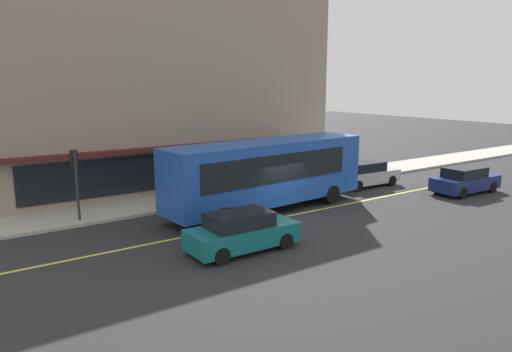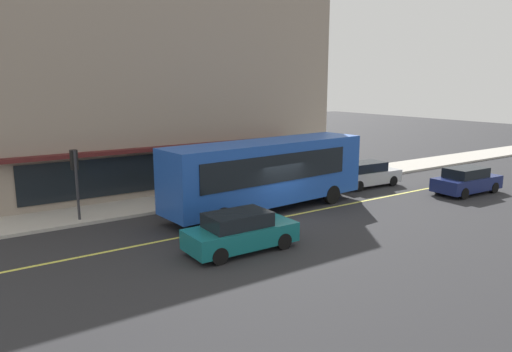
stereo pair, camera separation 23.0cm
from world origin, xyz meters
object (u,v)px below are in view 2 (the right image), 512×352
object	(u,v)px
bus	(268,172)
car_teal	(240,232)
traffic_light	(75,168)
car_silver	(366,174)
car_navy	(466,181)
pedestrian_near_storefront	(190,180)
pedestrian_at_corner	(324,167)

from	to	relation	value
bus	car_teal	distance (m)	6.03
traffic_light	car_silver	xyz separation A→B (m)	(16.71, -2.08, -1.79)
traffic_light	car_teal	bearing A→B (deg)	-60.42
traffic_light	car_silver	size ratio (longest dim) A/B	0.73
car_silver	car_navy	distance (m)	5.69
bus	pedestrian_near_storefront	distance (m)	4.45
traffic_light	pedestrian_at_corner	size ratio (longest dim) A/B	1.95
car_silver	traffic_light	bearing A→B (deg)	172.89
car_teal	pedestrian_at_corner	xyz separation A→B (m)	(10.63, 7.08, 0.39)
traffic_light	car_teal	distance (m)	8.66
car_silver	bus	bearing A→B (deg)	-172.09
traffic_light	pedestrian_near_storefront	size ratio (longest dim) A/B	1.80
traffic_light	car_silver	distance (m)	16.93
bus	car_teal	size ratio (longest dim) A/B	2.62
traffic_light	car_navy	xyz separation A→B (m)	(20.07, -6.68, -1.79)
car_navy	traffic_light	bearing A→B (deg)	161.60
bus	car_navy	bearing A→B (deg)	-16.40
pedestrian_near_storefront	car_silver	bearing A→B (deg)	-12.71
pedestrian_near_storefront	pedestrian_at_corner	size ratio (longest dim) A/B	1.08
car_navy	pedestrian_at_corner	world-z (taller)	pedestrian_at_corner
bus	car_silver	xyz separation A→B (m)	(8.31, 1.15, -1.24)
car_teal	traffic_light	bearing A→B (deg)	119.58
car_navy	pedestrian_near_storefront	size ratio (longest dim) A/B	2.46
car_silver	pedestrian_near_storefront	bearing A→B (deg)	167.29
car_teal	pedestrian_near_storefront	size ratio (longest dim) A/B	2.43
traffic_light	pedestrian_at_corner	distance (m)	14.88
traffic_light	pedestrian_near_storefront	world-z (taller)	traffic_light
traffic_light	car_navy	distance (m)	21.23
traffic_light	pedestrian_at_corner	xyz separation A→B (m)	(14.81, -0.29, -1.40)
bus	pedestrian_at_corner	xyz separation A→B (m)	(6.41, 2.95, -0.85)
traffic_light	car_silver	bearing A→B (deg)	-7.11
car_teal	car_navy	distance (m)	15.91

